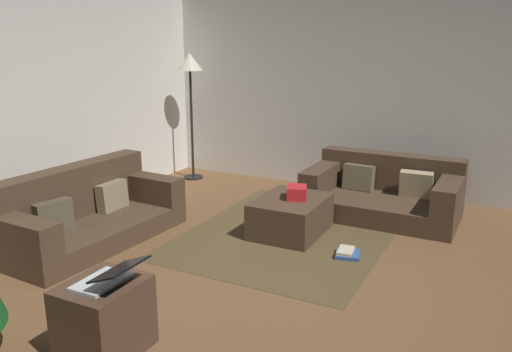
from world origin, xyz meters
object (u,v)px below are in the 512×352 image
Objects in this scene: side_table at (105,318)px; book_stack at (347,253)px; tv_remote at (293,192)px; couch_left at (86,214)px; ottoman at (291,216)px; gift_box at (297,192)px; couch_right at (384,193)px; laptop at (108,277)px; corner_lamp at (190,72)px.

side_table is 2.40m from book_stack.
tv_remote is 2.73m from side_table.
ottoman is at bearing 125.16° from couch_left.
ottoman is at bearing 119.86° from gift_box.
couch_right is 1.17m from tv_remote.
tv_remote is (-0.86, 0.78, 0.13)m from couch_right.
side_table is (-2.72, 0.16, -0.14)m from tv_remote.
laptop is 0.21× the size of corner_lamp.
gift_box is 0.13× the size of corner_lamp.
corner_lamp is at bearing 26.38° from side_table.
couch_right is 6.18× the size of book_stack.
corner_lamp is at bearing -168.19° from couch_left.
couch_left is 1.14× the size of couch_right.
book_stack is at bearing -21.69° from laptop.
laptop is 2.42m from book_stack.
side_table is (-1.41, -1.55, -0.03)m from couch_left.
gift_box is at bearing -6.00° from side_table.
gift_box is (0.03, -0.05, 0.26)m from ottoman.
corner_lamp reaches higher than ottoman.
side_table is at bearing 76.15° from couch_right.
gift_box is 0.86m from book_stack.
laptop is (-3.58, 0.88, 0.29)m from couch_right.
corner_lamp is (2.51, 0.39, 1.26)m from couch_left.
laptop is 4.50m from corner_lamp.
couch_left reaches higher than ottoman.
corner_lamp is (1.71, 2.87, 1.51)m from book_stack.
couch_left is 7.02× the size of book_stack.
corner_lamp reaches higher than couch_left.
couch_left is 1.07× the size of corner_lamp.
corner_lamp reaches higher than tv_remote.
couch_left is 2.16m from gift_box.
side_table reaches higher than tv_remote.
couch_right reaches higher than gift_box.
side_table is (-2.55, 0.27, -0.20)m from gift_box.
tv_remote is at bearing -119.66° from corner_lamp.
couch_left is 2.09m from ottoman.
laptop is (-1.40, -1.61, 0.27)m from couch_left.
laptop reaches higher than ottoman.
side_table is at bearing 91.00° from laptop.
ottoman is (1.11, -1.77, -0.09)m from couch_left.
gift_box is (1.14, -1.82, 0.17)m from couch_left.
side_table is 1.35× the size of laptop.
corner_lamp is at bearing 58.24° from gift_box.
couch_left reaches higher than gift_box.
laptop is at bearing 77.02° from couch_right.
gift_box is at bearing 125.10° from couch_left.
couch_left is 4.99× the size of laptop.
corner_lamp is at bearing 57.11° from ottoman.
tv_remote is at bearing 56.20° from book_stack.
couch_right is (2.17, -2.49, -0.02)m from couch_left.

